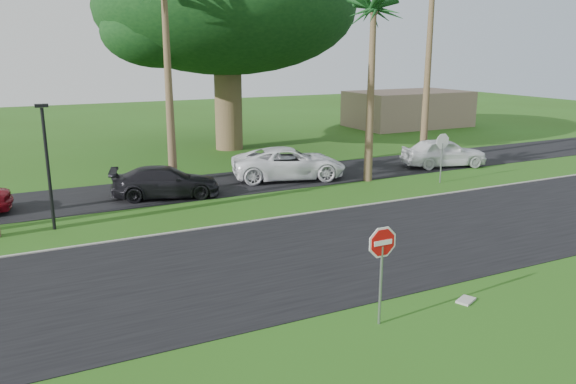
% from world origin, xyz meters
% --- Properties ---
extents(ground, '(120.00, 120.00, 0.00)m').
position_xyz_m(ground, '(0.00, 0.00, 0.00)').
color(ground, '#274E13').
rests_on(ground, ground).
extents(road, '(120.00, 8.00, 0.02)m').
position_xyz_m(road, '(0.00, 2.00, 0.01)').
color(road, black).
rests_on(road, ground).
extents(parking_strip, '(120.00, 5.00, 0.02)m').
position_xyz_m(parking_strip, '(0.00, 12.50, 0.01)').
color(parking_strip, black).
rests_on(parking_strip, ground).
extents(curb, '(120.00, 0.12, 0.06)m').
position_xyz_m(curb, '(0.00, 6.05, 0.03)').
color(curb, gray).
rests_on(curb, ground).
extents(stop_sign_near, '(1.05, 0.07, 2.62)m').
position_xyz_m(stop_sign_near, '(0.50, -3.00, 1.77)').
color(stop_sign_near, gray).
rests_on(stop_sign_near, ground).
extents(stop_sign_far, '(1.05, 0.07, 2.62)m').
position_xyz_m(stop_sign_far, '(12.00, 8.00, 1.77)').
color(stop_sign_far, gray).
rests_on(stop_sign_far, ground).
extents(palm_right_near, '(5.00, 5.00, 9.50)m').
position_xyz_m(palm_right_near, '(9.00, 10.00, 8.19)').
color(palm_right_near, brown).
rests_on(palm_right_near, ground).
extents(canopy_tree, '(16.50, 16.50, 13.12)m').
position_xyz_m(canopy_tree, '(6.00, 22.00, 8.95)').
color(canopy_tree, brown).
rests_on(canopy_tree, ground).
extents(streetlight_right, '(0.45, 0.25, 4.64)m').
position_xyz_m(streetlight_right, '(-6.00, 8.50, 2.65)').
color(streetlight_right, black).
rests_on(streetlight_right, ground).
extents(building_far, '(10.00, 6.00, 3.00)m').
position_xyz_m(building_far, '(24.00, 26.00, 1.50)').
color(building_far, gray).
rests_on(building_far, ground).
extents(car_dark, '(5.12, 3.05, 1.39)m').
position_xyz_m(car_dark, '(-1.06, 11.27, 0.69)').
color(car_dark, black).
rests_on(car_dark, ground).
extents(car_minivan, '(6.32, 4.09, 1.62)m').
position_xyz_m(car_minivan, '(5.56, 12.12, 0.81)').
color(car_minivan, white).
rests_on(car_minivan, ground).
extents(car_pickup, '(5.07, 3.07, 1.61)m').
position_xyz_m(car_pickup, '(14.86, 11.04, 0.81)').
color(car_pickup, white).
rests_on(car_pickup, ground).
extents(utility_slab, '(0.64, 0.54, 0.06)m').
position_xyz_m(utility_slab, '(3.30, -3.00, 0.03)').
color(utility_slab, '#9D9D95').
rests_on(utility_slab, ground).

